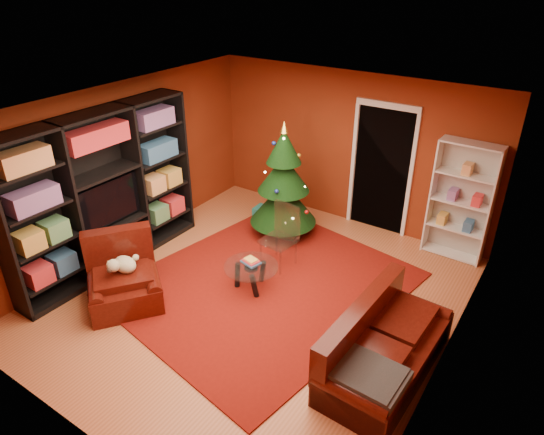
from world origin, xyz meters
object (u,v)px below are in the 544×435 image
Objects in this scene: gift_box_teal at (263,214)px; white_bookshelf at (461,202)px; christmas_tree at (284,182)px; gift_box_green at (288,231)px; coffee_table at (251,277)px; acrylic_chair at (278,241)px; armchair at (123,279)px; sofa at (388,342)px; rug at (265,284)px; dog at (125,264)px; media_unit at (104,194)px; gift_box_red at (291,209)px.

gift_box_teal is 0.15× the size of white_bookshelf.
christmas_tree reaches higher than gift_box_green.
coffee_table is (-2.09, -2.48, -0.73)m from white_bookshelf.
acrylic_chair is (0.48, -0.88, -0.51)m from christmas_tree.
armchair is 3.48m from sofa.
sofa is (2.64, -1.98, -0.55)m from christmas_tree.
christmas_tree is 1.12m from acrylic_chair.
christmas_tree reaches higher than white_bookshelf.
dog is at bearing -135.93° from rug.
armchair is at bearing -117.02° from acrylic_chair.
media_unit is 12.04× the size of gift_box_green.
sofa is (2.05, -0.58, 0.40)m from rug.
coffee_table is at bearing -11.00° from dog.
sofa is at bearing -10.61° from coffee_table.
christmas_tree is at bearing 153.60° from gift_box_green.
coffee_table is at bearing -9.04° from armchair.
rug is 1.99× the size of white_bookshelf.
rug is at bearing -54.44° from gift_box_teal.
sofa is (2.89, -2.64, 0.30)m from gift_box_red.
armchair is 1.30× the size of coffee_table.
gift_box_teal is 2.94m from armchair.
white_bookshelf is (1.98, 2.31, 0.91)m from rug.
rug is 13.62× the size of gift_box_teal.
white_bookshelf is 4.98m from armchair.
christmas_tree is 2.92m from armchair.
media_unit is at bearing 95.40° from sofa.
gift_box_teal is (-0.52, 0.15, -0.82)m from christmas_tree.
armchair is at bearing -130.51° from white_bookshelf.
dog is 0.21× the size of sofa.
white_bookshelf is at bearing 4.88° from gift_box_red.
christmas_tree is 3.34m from sofa.
gift_box_teal is 0.36× the size of coffee_table.
gift_box_green is 2.81m from dog.
dog is (0.90, -0.51, -0.60)m from media_unit.
christmas_tree is 0.98m from gift_box_teal.
gift_box_teal is at bearing 58.55° from sofa.
sofa is 2.43m from acrylic_chair.
acrylic_chair is (0.73, -1.54, 0.33)m from gift_box_red.
dog is 1.71m from coffee_table.
gift_box_teal reaches higher than gift_box_green.
coffee_table is at bearing -83.96° from acrylic_chair.
gift_box_red is 0.22× the size of armchair.
gift_box_teal is 0.15× the size of sofa.
gift_box_green is at bearing -26.40° from christmas_tree.
armchair reaches higher than rug.
sofa reaches higher than coffee_table.
christmas_tree is at bearing -16.40° from gift_box_teal.
rug is 2.65m from media_unit.
gift_box_teal is at bearing 125.56° from rug.
sofa reaches higher than dog.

